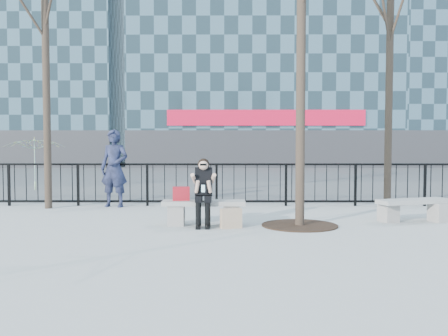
{
  "coord_description": "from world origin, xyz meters",
  "views": [
    {
      "loc": [
        0.44,
        -9.88,
        1.66
      ],
      "look_at": [
        0.4,
        0.8,
        1.1
      ],
      "focal_mm": 40.0,
      "sensor_mm": 36.0,
      "label": 1
    }
  ],
  "objects_px": {
    "seated_woman": "(203,192)",
    "standing_man": "(114,168)",
    "bench_main": "(204,210)",
    "bench_second": "(414,208)"
  },
  "relations": [
    {
      "from": "bench_second",
      "to": "seated_woman",
      "type": "distance_m",
      "value": 4.41
    },
    {
      "from": "seated_woman",
      "to": "standing_man",
      "type": "height_order",
      "value": "standing_man"
    },
    {
      "from": "bench_second",
      "to": "standing_man",
      "type": "distance_m",
      "value": 7.19
    },
    {
      "from": "standing_man",
      "to": "seated_woman",
      "type": "bearing_deg",
      "value": -39.35
    },
    {
      "from": "bench_main",
      "to": "bench_second",
      "type": "height_order",
      "value": "bench_main"
    },
    {
      "from": "bench_main",
      "to": "seated_woman",
      "type": "bearing_deg",
      "value": -90.0
    },
    {
      "from": "standing_man",
      "to": "bench_main",
      "type": "bearing_deg",
      "value": -37.79
    },
    {
      "from": "bench_main",
      "to": "bench_second",
      "type": "bearing_deg",
      "value": 5.86
    },
    {
      "from": "bench_main",
      "to": "seated_woman",
      "type": "height_order",
      "value": "seated_woman"
    },
    {
      "from": "bench_main",
      "to": "bench_second",
      "type": "relative_size",
      "value": 1.04
    }
  ]
}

